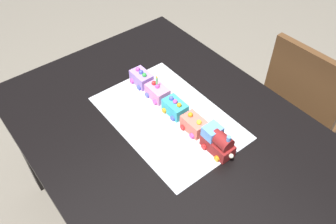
{
  "coord_description": "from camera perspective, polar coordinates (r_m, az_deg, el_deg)",
  "views": [
    {
      "loc": [
        -0.7,
        0.57,
        1.78
      ],
      "look_at": [
        0.06,
        -0.04,
        0.77
      ],
      "focal_mm": 37.26,
      "sensor_mm": 36.0,
      "label": 1
    }
  ],
  "objects": [
    {
      "name": "dining_table",
      "position": [
        1.46,
        0.36,
        -5.84
      ],
      "size": [
        1.4,
        1.0,
        0.74
      ],
      "color": "black",
      "rests_on": "ground"
    },
    {
      "name": "cake_car_hopper_coral",
      "position": [
        1.36,
        4.31,
        -2.02
      ],
      "size": [
        0.1,
        0.08,
        0.07
      ],
      "color": "#F27260",
      "rests_on": "cake_board"
    },
    {
      "name": "cake_board",
      "position": [
        1.42,
        0.0,
        -0.9
      ],
      "size": [
        0.6,
        0.4,
        0.0
      ],
      "primitive_type": "cube",
      "color": "silver",
      "rests_on": "dining_table"
    },
    {
      "name": "birthday_candle",
      "position": [
        1.44,
        -1.86,
        5.27
      ],
      "size": [
        0.01,
        0.01,
        0.05
      ],
      "color": "#66D872",
      "rests_on": "cake_car_flatbed_bubblegum"
    },
    {
      "name": "chair",
      "position": [
        2.0,
        21.72,
        1.2
      ],
      "size": [
        0.41,
        0.41,
        0.86
      ],
      "rotation": [
        0.0,
        0.0,
        0.03
      ],
      "color": "brown",
      "rests_on": "ground"
    },
    {
      "name": "cake_car_tanker_turquoise",
      "position": [
        1.42,
        1.16,
        0.77
      ],
      "size": [
        0.1,
        0.08,
        0.07
      ],
      "color": "#38B7C6",
      "rests_on": "cake_board"
    },
    {
      "name": "cake_car_gondola_lavender",
      "position": [
        1.56,
        -4.37,
        5.6
      ],
      "size": [
        0.1,
        0.08,
        0.07
      ],
      "color": "#AD84E0",
      "rests_on": "cake_board"
    },
    {
      "name": "cake_car_flatbed_bubblegum",
      "position": [
        1.48,
        -1.74,
        3.29
      ],
      "size": [
        0.1,
        0.08,
        0.07
      ],
      "color": "pink",
      "rests_on": "cake_board"
    },
    {
      "name": "cake_locomotive",
      "position": [
        1.29,
        8.16,
        -4.8
      ],
      "size": [
        0.14,
        0.08,
        0.12
      ],
      "color": "maroon",
      "rests_on": "cake_board"
    },
    {
      "name": "ground_plane",
      "position": [
        1.99,
        0.27,
        -17.19
      ],
      "size": [
        8.0,
        8.0,
        0.0
      ],
      "primitive_type": "plane",
      "color": "gray"
    }
  ]
}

